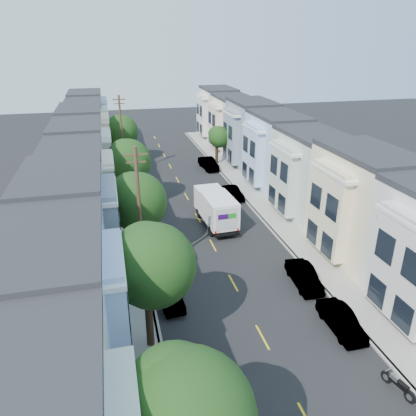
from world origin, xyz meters
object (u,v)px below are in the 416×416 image
utility_pole_near (140,217)px  parked_right_a (341,321)px  fedex_truck (216,207)px  lead_sedan (207,193)px  parked_left_d (148,214)px  tree_e (120,132)px  parked_left_b (193,382)px  utility_pole_far (122,135)px  tree_c (136,202)px  parked_left_c (169,295)px  motorcycle (398,384)px  parked_right_b (304,276)px  parked_right_d (208,164)px  parked_right_c (233,193)px  tree_d (127,162)px  tree_far_r (219,137)px  tree_b (151,266)px

utility_pole_near → parked_right_a: utility_pole_near is taller
fedex_truck → lead_sedan: size_ratio=1.71×
parked_left_d → fedex_truck: bearing=-24.7°
tree_e → parked_left_b: bearing=-88.1°
utility_pole_far → tree_e: bearing=90.0°
tree_c → utility_pole_near: utility_pole_near is taller
parked_left_c → motorcycle: (10.12, -10.11, -0.19)m
parked_right_a → parked_right_b: parked_right_b is taller
utility_pole_near → parked_right_d: (11.20, 25.50, -4.39)m
parked_right_c → parked_right_d: (0.00, 11.26, 0.11)m
parked_left_d → parked_left_c: bearing=-91.8°
parked_right_b → parked_right_c: 17.64m
tree_c → parked_right_d: size_ratio=1.58×
tree_e → fedex_truck: tree_e is taller
lead_sedan → parked_right_b: size_ratio=0.93×
tree_d → tree_far_r: bearing=44.0°
fedex_truck → parked_right_b: size_ratio=1.59×
parked_right_a → parked_right_c: (0.00, 22.72, -0.02)m
tree_far_r → parked_right_b: tree_far_r is taller
utility_pole_far → parked_right_d: 12.04m
utility_pole_near → tree_c: bearing=90.0°
tree_far_r → parked_left_d: tree_far_r is taller
motorcycle → tree_e: bearing=91.8°
parked_right_c → lead_sedan: bearing=161.9°
tree_b → parked_right_c: 24.57m
tree_d → parked_right_c: (11.20, -0.56, -4.22)m
parked_right_a → parked_right_c: size_ratio=1.03×
parked_right_a → motorcycle: 4.93m
tree_far_r → parked_left_c: bearing=-110.9°
tree_d → tree_e: (0.00, 16.47, -0.39)m
parked_right_a → parked_left_b: bearing=-165.1°
parked_left_d → utility_pole_far: bearing=93.4°
tree_e → parked_right_c: (11.20, -17.03, -3.83)m
tree_c → tree_far_r: tree_c is taller
lead_sedan → parked_right_a: 23.49m
tree_c → fedex_truck: 9.32m
parked_left_b → parked_right_d: (9.80, 36.47, 0.08)m
parked_right_b → utility_pole_far: bearing=114.9°
tree_far_r → parked_left_b: bearing=-107.0°
motorcycle → utility_pole_far: bearing=93.7°
parked_right_c → parked_right_d: bearing=84.3°
tree_c → parked_right_b: bearing=-32.3°
parked_left_c → tree_b: bearing=-115.6°
tree_far_r → utility_pole_near: 30.55m
tree_c → utility_pole_far: bearing=90.0°
lead_sedan → tree_d: bearing=174.6°
motorcycle → parked_left_d: bearing=100.1°
utility_pole_far → parked_left_d: 16.00m
tree_d → tree_e: bearing=90.0°
lead_sedan → tree_far_r: bearing=63.7°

